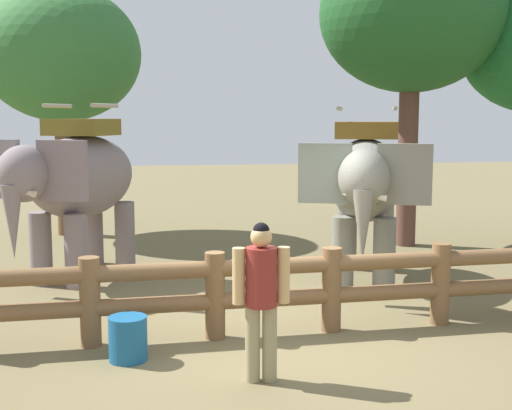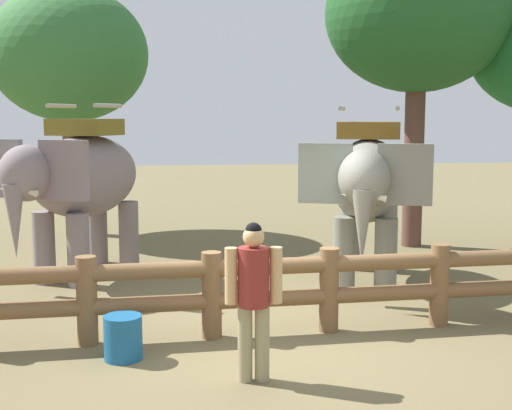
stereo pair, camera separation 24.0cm
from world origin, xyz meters
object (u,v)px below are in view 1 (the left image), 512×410
object	(u,v)px
tourist_woman_in_black	(261,290)
tree_back_center	(412,15)
elephant_near_left	(76,181)
elephant_center	(365,185)
tree_far_left	(61,55)
log_fence	(274,286)
feed_bucket	(128,339)

from	to	relation	value
tourist_woman_in_black	tree_back_center	world-z (taller)	tree_back_center
elephant_near_left	tourist_woman_in_black	xyz separation A→B (m)	(2.31, -4.82, -0.67)
tourist_woman_in_black	elephant_near_left	bearing A→B (deg)	115.59
elephant_center	tree_far_left	size ratio (longest dim) A/B	0.61
log_fence	feed_bucket	distance (m)	1.89
tourist_woman_in_black	tree_far_left	distance (m)	10.16
elephant_center	tree_far_left	xyz separation A→B (m)	(-5.31, 5.34, 2.41)
tourist_woman_in_black	tree_far_left	xyz separation A→B (m)	(-3.04, 9.20, 3.05)
elephant_near_left	tree_back_center	distance (m)	7.36
log_fence	elephant_near_left	bearing A→B (deg)	128.57
tourist_woman_in_black	feed_bucket	xyz separation A→B (m)	(-1.35, 0.79, -0.69)
tree_back_center	feed_bucket	xyz separation A→B (m)	(-5.43, -6.05, -4.41)
feed_bucket	log_fence	bearing A→B (deg)	20.81
tourist_woman_in_black	feed_bucket	distance (m)	1.71
elephant_near_left	feed_bucket	world-z (taller)	elephant_near_left
log_fence	elephant_center	world-z (taller)	elephant_center
log_fence	tree_back_center	world-z (taller)	tree_back_center
log_fence	tree_far_left	world-z (taller)	tree_far_left
elephant_center	tourist_woman_in_black	xyz separation A→B (m)	(-2.26, -3.86, -0.64)
elephant_near_left	tree_far_left	bearing A→B (deg)	99.52
feed_bucket	tree_far_left	bearing A→B (deg)	101.39
tree_far_left	feed_bucket	xyz separation A→B (m)	(1.69, -8.41, -3.75)
tree_far_left	tree_back_center	size ratio (longest dim) A/B	0.88
tree_far_left	tree_back_center	world-z (taller)	tree_back_center
elephant_center	tourist_woman_in_black	size ratio (longest dim) A/B	2.07
tree_far_left	feed_bucket	bearing A→B (deg)	-78.61
elephant_near_left	tourist_woman_in_black	world-z (taller)	elephant_near_left
elephant_center	tourist_woman_in_black	bearing A→B (deg)	-120.35
tree_far_left	feed_bucket	size ratio (longest dim) A/B	11.25
tree_back_center	feed_bucket	size ratio (longest dim) A/B	12.77
log_fence	tourist_woman_in_black	distance (m)	1.53
log_fence	tourist_woman_in_black	xyz separation A→B (m)	(-0.38, -1.44, 0.33)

